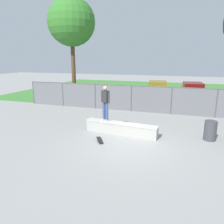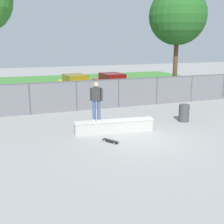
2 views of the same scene
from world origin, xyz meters
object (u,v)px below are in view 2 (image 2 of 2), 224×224
at_px(tree_near_right, 178,16).
at_px(trash_bin, 184,113).
at_px(concrete_ledge, 114,126).
at_px(skateboarder, 96,100).
at_px(skateboard, 111,141).
at_px(car_yellow, 75,85).
at_px(car_red, 112,83).

xyz_separation_m(tree_near_right, trash_bin, (-2.70, -5.32, -5.47)).
height_order(concrete_ledge, skateboarder, skateboarder).
distance_m(concrete_ledge, trash_bin, 4.25).
relative_size(skateboard, trash_bin, 0.85).
relative_size(skateboard, car_yellow, 0.18).
xyz_separation_m(skateboarder, trash_bin, (5.07, 0.44, -1.15)).
relative_size(skateboard, tree_near_right, 0.10).
bearing_deg(tree_near_right, skateboarder, -143.39).
height_order(skateboard, tree_near_right, tree_near_right).
bearing_deg(skateboarder, trash_bin, 5.00).
height_order(skateboard, car_yellow, car_yellow).
xyz_separation_m(skateboarder, car_red, (4.53, 10.31, -0.77)).
distance_m(skateboard, car_red, 12.47).
distance_m(tree_near_right, car_yellow, 9.38).
relative_size(tree_near_right, car_yellow, 1.83).
bearing_deg(concrete_ledge, skateboard, -116.99).
bearing_deg(tree_near_right, car_yellow, 143.58).
bearing_deg(car_red, skateboarder, -113.72).
bearing_deg(car_red, tree_near_right, -54.54).
distance_m(skateboard, car_yellow, 11.89).
bearing_deg(skateboarder, car_yellow, 82.19).
relative_size(concrete_ledge, tree_near_right, 0.48).
bearing_deg(skateboard, trash_bin, 20.29).
height_order(skateboarder, trash_bin, skateboarder).
relative_size(skateboarder, skateboard, 2.30).
xyz_separation_m(car_red, trash_bin, (0.54, -9.86, -0.37)).
bearing_deg(skateboard, tree_near_right, 43.27).
bearing_deg(tree_near_right, concrete_ledge, -139.82).
bearing_deg(concrete_ledge, car_yellow, 86.83).
distance_m(car_red, trash_bin, 9.89).
bearing_deg(trash_bin, car_red, 93.11).
distance_m(car_yellow, car_red, 3.10).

